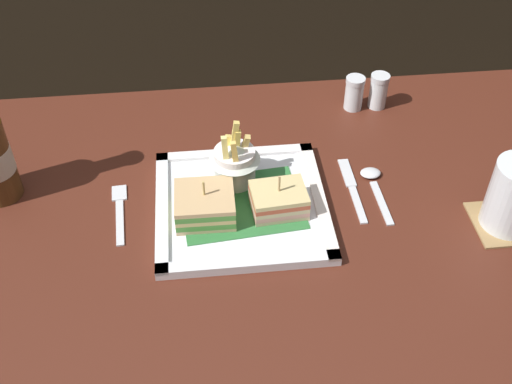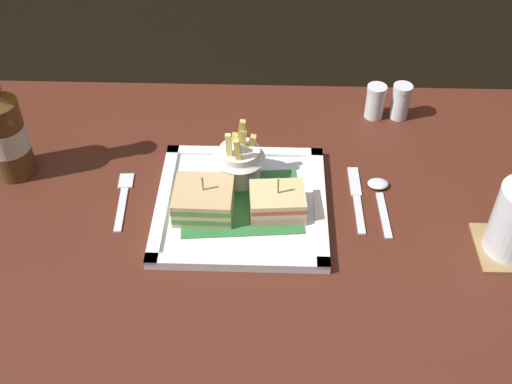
{
  "view_description": "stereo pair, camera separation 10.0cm",
  "coord_description": "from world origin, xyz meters",
  "px_view_note": "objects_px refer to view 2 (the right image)",
  "views": [
    {
      "loc": [
        -0.1,
        -0.72,
        1.49
      ],
      "look_at": [
        -0.02,
        0.01,
        0.81
      ],
      "focal_mm": 44.67,
      "sensor_mm": 36.0,
      "label": 1
    },
    {
      "loc": [
        -0.0,
        -0.73,
        1.49
      ],
      "look_at": [
        -0.02,
        0.01,
        0.81
      ],
      "focal_mm": 44.67,
      "sensor_mm": 36.0,
      "label": 2
    }
  ],
  "objects_px": {
    "beer_bottle": "(3,129)",
    "salt_shaker": "(375,103)",
    "square_plate": "(242,204)",
    "knife": "(357,196)",
    "sandwich_half_left": "(204,200)",
    "fries_cup": "(240,158)",
    "fork": "(124,197)",
    "spoon": "(380,192)",
    "pepper_shaker": "(401,103)",
    "dining_table": "(269,275)",
    "sandwich_half_right": "(278,202)"
  },
  "relations": [
    {
      "from": "spoon",
      "to": "sandwich_half_right",
      "type": "bearing_deg",
      "value": -161.5
    },
    {
      "from": "salt_shaker",
      "to": "pepper_shaker",
      "type": "distance_m",
      "value": 0.05
    },
    {
      "from": "dining_table",
      "to": "fork",
      "type": "height_order",
      "value": "fork"
    },
    {
      "from": "fries_cup",
      "to": "fork",
      "type": "distance_m",
      "value": 0.2
    },
    {
      "from": "square_plate",
      "to": "salt_shaker",
      "type": "bearing_deg",
      "value": 47.01
    },
    {
      "from": "dining_table",
      "to": "pepper_shaker",
      "type": "height_order",
      "value": "pepper_shaker"
    },
    {
      "from": "sandwich_half_right",
      "to": "knife",
      "type": "height_order",
      "value": "sandwich_half_right"
    },
    {
      "from": "fries_cup",
      "to": "pepper_shaker",
      "type": "xyz_separation_m",
      "value": [
        0.29,
        0.2,
        -0.02
      ]
    },
    {
      "from": "fries_cup",
      "to": "knife",
      "type": "relative_size",
      "value": 0.72
    },
    {
      "from": "spoon",
      "to": "square_plate",
      "type": "bearing_deg",
      "value": -170.46
    },
    {
      "from": "fork",
      "to": "beer_bottle",
      "type": "bearing_deg",
      "value": 162.7
    },
    {
      "from": "sandwich_half_right",
      "to": "fork",
      "type": "bearing_deg",
      "value": 172.26
    },
    {
      "from": "sandwich_half_right",
      "to": "fries_cup",
      "type": "distance_m",
      "value": 0.1
    },
    {
      "from": "dining_table",
      "to": "spoon",
      "type": "height_order",
      "value": "spoon"
    },
    {
      "from": "beer_bottle",
      "to": "spoon",
      "type": "distance_m",
      "value": 0.63
    },
    {
      "from": "beer_bottle",
      "to": "knife",
      "type": "relative_size",
      "value": 1.58
    },
    {
      "from": "sandwich_half_right",
      "to": "spoon",
      "type": "bearing_deg",
      "value": 18.5
    },
    {
      "from": "dining_table",
      "to": "pepper_shaker",
      "type": "relative_size",
      "value": 17.32
    },
    {
      "from": "sandwich_half_left",
      "to": "spoon",
      "type": "bearing_deg",
      "value": 11.23
    },
    {
      "from": "square_plate",
      "to": "knife",
      "type": "distance_m",
      "value": 0.19
    },
    {
      "from": "beer_bottle",
      "to": "salt_shaker",
      "type": "bearing_deg",
      "value": 15.91
    },
    {
      "from": "fries_cup",
      "to": "salt_shaker",
      "type": "bearing_deg",
      "value": 39.16
    },
    {
      "from": "sandwich_half_left",
      "to": "square_plate",
      "type": "bearing_deg",
      "value": 17.65
    },
    {
      "from": "sandwich_half_right",
      "to": "fork",
      "type": "height_order",
      "value": "sandwich_half_right"
    },
    {
      "from": "sandwich_half_right",
      "to": "fries_cup",
      "type": "relative_size",
      "value": 0.8
    },
    {
      "from": "sandwich_half_left",
      "to": "beer_bottle",
      "type": "relative_size",
      "value": 0.37
    },
    {
      "from": "beer_bottle",
      "to": "pepper_shaker",
      "type": "relative_size",
      "value": 3.57
    },
    {
      "from": "beer_bottle",
      "to": "pepper_shaker",
      "type": "xyz_separation_m",
      "value": [
        0.68,
        0.18,
        -0.06
      ]
    },
    {
      "from": "dining_table",
      "to": "fork",
      "type": "bearing_deg",
      "value": 173.27
    },
    {
      "from": "beer_bottle",
      "to": "fries_cup",
      "type": "bearing_deg",
      "value": -2.84
    },
    {
      "from": "pepper_shaker",
      "to": "sandwich_half_right",
      "type": "bearing_deg",
      "value": -129.71
    },
    {
      "from": "sandwich_half_right",
      "to": "pepper_shaker",
      "type": "bearing_deg",
      "value": 50.29
    },
    {
      "from": "square_plate",
      "to": "spoon",
      "type": "relative_size",
      "value": 2.03
    },
    {
      "from": "salt_shaker",
      "to": "sandwich_half_left",
      "type": "bearing_deg",
      "value": -137.21
    },
    {
      "from": "sandwich_half_left",
      "to": "salt_shaker",
      "type": "bearing_deg",
      "value": 42.79
    },
    {
      "from": "fork",
      "to": "salt_shaker",
      "type": "distance_m",
      "value": 0.5
    },
    {
      "from": "knife",
      "to": "spoon",
      "type": "height_order",
      "value": "spoon"
    },
    {
      "from": "sandwich_half_left",
      "to": "fries_cup",
      "type": "bearing_deg",
      "value": 55.17
    },
    {
      "from": "square_plate",
      "to": "salt_shaker",
      "type": "height_order",
      "value": "salt_shaker"
    },
    {
      "from": "pepper_shaker",
      "to": "dining_table",
      "type": "bearing_deg",
      "value": -131.68
    },
    {
      "from": "fries_cup",
      "to": "pepper_shaker",
      "type": "distance_m",
      "value": 0.35
    },
    {
      "from": "sandwich_half_left",
      "to": "fork",
      "type": "xyz_separation_m",
      "value": [
        -0.14,
        0.03,
        -0.03
      ]
    },
    {
      "from": "dining_table",
      "to": "fries_cup",
      "type": "xyz_separation_m",
      "value": [
        -0.05,
        0.07,
        0.21
      ]
    },
    {
      "from": "fries_cup",
      "to": "salt_shaker",
      "type": "xyz_separation_m",
      "value": [
        0.24,
        0.2,
        -0.03
      ]
    },
    {
      "from": "spoon",
      "to": "pepper_shaker",
      "type": "relative_size",
      "value": 1.93
    },
    {
      "from": "fork",
      "to": "pepper_shaker",
      "type": "xyz_separation_m",
      "value": [
        0.48,
        0.24,
        0.03
      ]
    },
    {
      "from": "spoon",
      "to": "pepper_shaker",
      "type": "distance_m",
      "value": 0.23
    },
    {
      "from": "sandwich_half_left",
      "to": "knife",
      "type": "bearing_deg",
      "value": 11.37
    },
    {
      "from": "dining_table",
      "to": "salt_shaker",
      "type": "bearing_deg",
      "value": 54.42
    },
    {
      "from": "beer_bottle",
      "to": "knife",
      "type": "xyz_separation_m",
      "value": [
        0.58,
        -0.05,
        -0.09
      ]
    }
  ]
}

